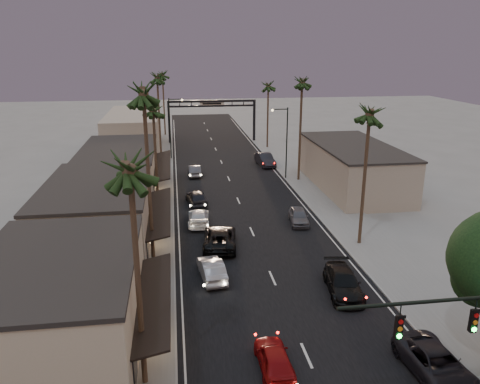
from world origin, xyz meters
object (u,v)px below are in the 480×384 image
object	(u,v)px
palm_ld	(157,75)
curbside_near	(437,365)
palm_rb	(302,79)
palm_la	(129,161)
arch	(212,110)
streetlight_left	(172,123)
curbside_black	(343,282)
oncoming_red	(274,358)
palm_lc	(153,107)
palm_ra	(370,109)
palm_rc	(268,83)
palm_far	(162,73)
oncoming_silver	(212,269)
streetlight_right	(285,137)
oncoming_pickup	(220,238)
palm_lb	(143,89)

from	to	relation	value
palm_ld	curbside_near	xyz separation A→B (m)	(14.62, -47.61, -11.67)
palm_ld	palm_rb	world-z (taller)	same
palm_la	palm_rb	xyz separation A→B (m)	(17.20, 35.00, 0.97)
arch	streetlight_left	xyz separation A→B (m)	(-6.92, -12.00, -0.20)
curbside_black	oncoming_red	bearing A→B (deg)	-123.62
curbside_near	curbside_black	xyz separation A→B (m)	(-1.69, 8.91, 0.02)
curbside_near	palm_lc	bearing A→B (deg)	113.35
palm_rb	curbside_black	world-z (taller)	palm_rb
oncoming_red	curbside_near	bearing A→B (deg)	167.53
palm_ra	palm_rc	bearing A→B (deg)	90.00
palm_la	palm_far	bearing A→B (deg)	89.75
oncoming_red	oncoming_silver	size ratio (longest dim) A/B	0.92
streetlight_right	palm_rc	distance (m)	19.75
streetlight_left	palm_far	world-z (taller)	palm_far
streetlight_left	oncoming_pickup	xyz separation A→B (m)	(3.69, -32.89, -4.53)
palm_la	palm_far	distance (m)	69.00
palm_rb	oncoming_red	size ratio (longest dim) A/B	3.49
palm_ld	curbside_black	distance (m)	42.44
curbside_near	palm_ld	bearing A→B (deg)	103.35
palm_ra	palm_lb	bearing A→B (deg)	-173.37
curbside_near	curbside_black	size ratio (longest dim) A/B	1.02
oncoming_red	palm_la	bearing A→B (deg)	0.41
streetlight_left	palm_ld	world-z (taller)	palm_ld
streetlight_right	curbside_black	xyz separation A→B (m)	(-2.59, -28.70, -4.57)
arch	palm_la	bearing A→B (deg)	-98.03
arch	palm_ld	size ratio (longest dim) A/B	1.07
palm_far	palm_rb	bearing A→B (deg)	-63.57
streetlight_left	curbside_near	bearing A→B (deg)	-75.65
palm_ld	palm_far	xyz separation A→B (m)	(0.30, 23.00, -0.97)
arch	streetlight_left	size ratio (longest dim) A/B	1.69
streetlight_right	palm_far	bearing A→B (deg)	114.76
arch	curbside_black	distance (m)	54.09
palm_ld	oncoming_red	bearing A→B (deg)	-81.81
arch	palm_lc	xyz separation A→B (m)	(-8.60, -34.00, 4.94)
palm_la	palm_rc	bearing A→B (deg)	72.63
oncoming_pickup	palm_rb	bearing A→B (deg)	-115.25
arch	oncoming_pickup	distance (m)	45.25
palm_lb	oncoming_pickup	size ratio (longest dim) A/B	2.64
palm_lc	oncoming_pickup	distance (m)	15.52
oncoming_red	palm_lb	bearing A→B (deg)	-63.34
arch	palm_ld	world-z (taller)	palm_ld
palm_lc	curbside_near	xyz separation A→B (m)	(14.62, -28.61, -9.72)
palm_lc	palm_rc	distance (m)	32.86
palm_rc	curbside_black	world-z (taller)	palm_rc
palm_rc	oncoming_red	size ratio (longest dim) A/B	3.00
palm_lb	curbside_black	size ratio (longest dim) A/B	2.89
curbside_near	oncoming_pickup	bearing A→B (deg)	113.84
palm_la	oncoming_red	xyz separation A→B (m)	(6.60, 0.10, -10.75)
palm_lc	curbside_near	size ratio (longest dim) A/B	2.28
streetlight_right	curbside_black	world-z (taller)	streetlight_right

